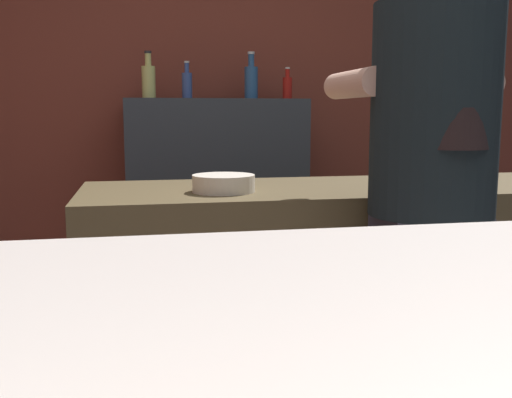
% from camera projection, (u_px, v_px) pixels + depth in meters
% --- Properties ---
extents(wall_back, '(5.20, 0.10, 2.70)m').
position_uv_depth(wall_back, '(226.00, 79.00, 3.37)').
color(wall_back, brown).
rests_on(wall_back, ground).
extents(prep_counter, '(2.10, 0.60, 0.90)m').
position_uv_depth(prep_counter, '(381.00, 307.00, 2.13)').
color(prep_counter, brown).
rests_on(prep_counter, ground).
extents(back_shelf, '(0.95, 0.36, 1.23)m').
position_uv_depth(back_shelf, '(216.00, 213.00, 3.19)').
color(back_shelf, '#323840').
rests_on(back_shelf, ground).
extents(bartender, '(0.42, 0.51, 1.66)m').
position_uv_depth(bartender, '(432.00, 183.00, 1.60)').
color(bartender, '#312F3D').
rests_on(bartender, ground).
extents(mixing_bowl, '(0.20, 0.20, 0.06)m').
position_uv_depth(mixing_bowl, '(224.00, 183.00, 1.87)').
color(mixing_bowl, beige).
rests_on(mixing_bowl, prep_counter).
extents(chefs_knife, '(0.24, 0.06, 0.01)m').
position_uv_depth(chefs_knife, '(448.00, 184.00, 2.05)').
color(chefs_knife, silver).
rests_on(chefs_knife, prep_counter).
extents(bottle_vinegar, '(0.05, 0.05, 0.19)m').
position_uv_depth(bottle_vinegar, '(187.00, 84.00, 2.98)').
color(bottle_vinegar, '#385193').
rests_on(bottle_vinegar, back_shelf).
extents(bottle_soy, '(0.05, 0.05, 0.17)m').
position_uv_depth(bottle_soy, '(287.00, 87.00, 3.16)').
color(bottle_soy, red).
rests_on(bottle_soy, back_shelf).
extents(bottle_hot_sauce, '(0.07, 0.07, 0.25)m').
position_uv_depth(bottle_hot_sauce, '(251.00, 81.00, 3.13)').
color(bottle_hot_sauce, '#2F5D91').
rests_on(bottle_hot_sauce, back_shelf).
extents(bottle_olive_oil, '(0.07, 0.07, 0.24)m').
position_uv_depth(bottle_olive_oil, '(149.00, 80.00, 2.97)').
color(bottle_olive_oil, '#D4D677').
rests_on(bottle_olive_oil, back_shelf).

